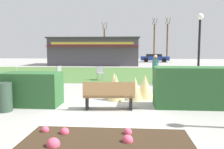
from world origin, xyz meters
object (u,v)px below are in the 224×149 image
Objects in this scene: parked_car_east_slot at (155,58)px; tree_left_bg at (167,41)px; trash_bin at (4,97)px; cafe_chair_north at (58,71)px; parked_car_west_slot at (87,57)px; park_bench at (109,95)px; person_strolling at (155,70)px; lamppost_mid at (199,40)px; tree_center_bg at (154,41)px; tree_right_bg at (104,44)px; food_kiosk at (95,51)px; parked_car_center_slot at (122,58)px; cafe_chair_west at (15,73)px; cafe_chair_center at (100,72)px; cafe_chair_east at (179,72)px.

tree_left_bg reaches higher than parked_car_east_slot.
trash_bin is 0.13× the size of tree_left_bg.
cafe_chair_north is 21.39m from parked_car_west_slot.
person_strolling reaches higher than park_bench.
tree_center_bg is at bearing 89.10° from lamppost_mid.
tree_left_bg is at bearing -39.84° from tree_center_bg.
tree_right_bg is at bearing 118.14° from person_strolling.
park_bench is 29.32m from parked_car_east_slot.
trash_bin is at bearing -104.60° from parked_car_east_slot.
food_kiosk is 2.51× the size of parked_car_center_slot.
parked_car_west_slot reaches higher than cafe_chair_west.
parked_car_center_slot is at bearing -145.56° from tree_left_bg.
parked_car_center_slot is (2.76, 29.49, 0.17)m from trash_bin.
parked_car_east_slot reaches higher than park_bench.
park_bench is at bearing -101.36° from tree_left_bg.
lamppost_mid is at bearing -3.76° from cafe_chair_west.
cafe_chair_center is at bearing 165.07° from person_strolling.
cafe_chair_north is 0.14× the size of tree_right_bg.
lamppost_mid reaches higher than parked_car_center_slot.
food_kiosk is at bearing 99.72° from cafe_chair_center.
cafe_chair_center is 28.98m from tree_center_bg.
tree_center_bg is at bearing 85.58° from parked_car_east_slot.
parked_car_center_slot is 0.60× the size of tree_left_bg.
cafe_chair_east is 7.89m from cafe_chair_north.
lamppost_mid is 4.37× the size of cafe_chair_west.
parked_car_east_slot is (10.33, 0.00, 0.00)m from parked_car_west_slot.
parked_car_east_slot is (-0.05, 23.52, -1.82)m from lamppost_mid.
tree_center_bg is at bearing 69.47° from cafe_chair_west.
cafe_chair_north is 29.62m from tree_center_bg.
cafe_chair_center is (5.01, 1.43, 0.00)m from cafe_chair_west.
cafe_chair_east is at bearing 8.88° from cafe_chair_west.
tree_right_bg reaches higher than cafe_chair_north.
parked_car_west_slot is at bearing -158.30° from tree_left_bg.
tree_left_bg is at bearing 48.94° from food_kiosk.
cafe_chair_north is at bearing 178.08° from cafe_chair_center.
cafe_chair_north is 0.21× the size of parked_car_east_slot.
person_strolling is 30.42m from tree_center_bg.
cafe_chair_west is 23.52m from parked_car_center_slot.
cafe_chair_east is 0.12× the size of tree_center_bg.
trash_bin is at bearing -66.54° from cafe_chair_west.
tree_right_bg is 9.17m from tree_center_bg.
cafe_chair_west is at bearing -144.96° from cafe_chair_north.
parked_car_west_slot is 4.64m from tree_right_bg.
park_bench is at bearing -98.45° from parked_car_east_slot.
lamppost_mid reaches higher than cafe_chair_east.
parked_car_west_slot is (-2.31, 7.01, -1.04)m from food_kiosk.
food_kiosk is 7.45m from parked_car_west_slot.
food_kiosk is 14.34m from cafe_chair_north.
tree_center_bg is (2.76, 30.20, 2.43)m from person_strolling.
person_strolling is at bearing -83.45° from parked_car_center_slot.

